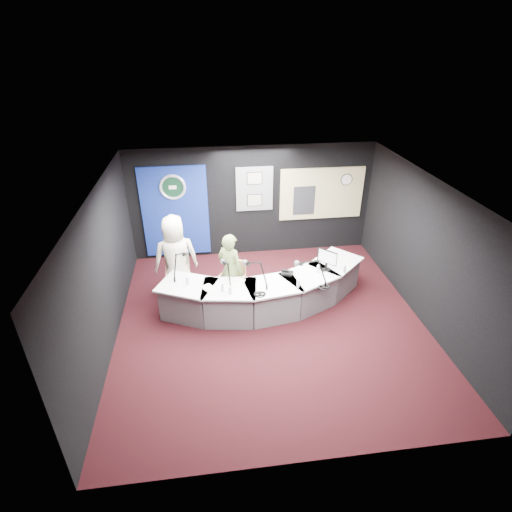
{
  "coord_description": "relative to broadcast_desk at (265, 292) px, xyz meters",
  "views": [
    {
      "loc": [
        -1.13,
        -6.23,
        5.07
      ],
      "look_at": [
        -0.2,
        0.8,
        1.1
      ],
      "focal_mm": 28.0,
      "sensor_mm": 36.0,
      "label": 1
    }
  ],
  "objects": [
    {
      "name": "equipment_rack",
      "position": [
        1.35,
        2.39,
        1.03
      ],
      "size": [
        0.55,
        0.02,
        0.75
      ],
      "primitive_type": "cube",
      "color": "black",
      "rests_on": "booth_window_frame"
    },
    {
      "name": "person_man",
      "position": [
        -1.79,
        0.67,
        0.57
      ],
      "size": [
        1.02,
        0.76,
        1.89
      ],
      "primitive_type": "imported",
      "rotation": [
        0.0,
        0.0,
        3.32
      ],
      "color": "beige",
      "rests_on": "ground"
    },
    {
      "name": "paper_stack",
      "position": [
        -1.14,
        -0.27,
        0.38
      ],
      "size": [
        0.33,
        0.35,
        0.0
      ],
      "primitive_type": "cube",
      "rotation": [
        0.0,
        0.0,
        0.59
      ],
      "color": "white",
      "rests_on": "broadcast_desk"
    },
    {
      "name": "booth_glow",
      "position": [
        1.8,
        2.41,
        1.18
      ],
      "size": [
        2.0,
        0.02,
        1.2
      ],
      "primitive_type": "cube",
      "color": "beige",
      "rests_on": "booth_window_frame"
    },
    {
      "name": "wall_left",
      "position": [
        -2.95,
        -0.55,
        1.02
      ],
      "size": [
        0.02,
        6.0,
        2.8
      ],
      "primitive_type": "cube",
      "color": "black",
      "rests_on": "ground"
    },
    {
      "name": "wall_clock",
      "position": [
        2.4,
        2.39,
        1.52
      ],
      "size": [
        0.28,
        0.01,
        0.28
      ],
      "primitive_type": "cylinder",
      "rotation": [
        1.57,
        0.0,
        0.0
      ],
      "color": "white",
      "rests_on": "booth_window_frame"
    },
    {
      "name": "draped_jacket",
      "position": [
        -1.79,
        0.92,
        0.24
      ],
      "size": [
        0.51,
        0.14,
        0.7
      ],
      "primitive_type": "cube",
      "rotation": [
        0.0,
        0.0,
        0.09
      ],
      "color": "gray",
      "rests_on": "armchair_left"
    },
    {
      "name": "headphones_near",
      "position": [
        1.07,
        -0.55,
        0.39
      ],
      "size": [
        0.23,
        0.23,
        0.04
      ],
      "primitive_type": "torus",
      "color": "black",
      "rests_on": "broadcast_desk"
    },
    {
      "name": "water_bottles",
      "position": [
        0.05,
        -0.26,
        0.46
      ],
      "size": [
        3.26,
        0.61,
        0.18
      ],
      "primitive_type": null,
      "color": "silver",
      "rests_on": "broadcast_desk"
    },
    {
      "name": "notepad",
      "position": [
        -0.57,
        -0.15,
        0.38
      ],
      "size": [
        0.34,
        0.38,
        0.0
      ],
      "primitive_type": "cube",
      "rotation": [
        0.0,
        0.0,
        -0.44
      ],
      "color": "white",
      "rests_on": "broadcast_desk"
    },
    {
      "name": "wall_front",
      "position": [
        0.05,
        -3.55,
        1.02
      ],
      "size": [
        6.0,
        0.02,
        2.8
      ],
      "primitive_type": "cube",
      "color": "black",
      "rests_on": "ground"
    },
    {
      "name": "headphones_far",
      "position": [
        -0.19,
        -0.63,
        0.39
      ],
      "size": [
        0.23,
        0.23,
        0.04
      ],
      "primitive_type": "torus",
      "color": "black",
      "rests_on": "broadcast_desk"
    },
    {
      "name": "framed_photo_lower",
      "position": [
        0.1,
        2.39,
        1.09
      ],
      "size": [
        0.34,
        0.02,
        0.27
      ],
      "primitive_type": "cube",
      "color": "gray",
      "rests_on": "pinboard"
    },
    {
      "name": "boom_mic_d",
      "position": [
        0.87,
        -0.32,
        0.68
      ],
      "size": [
        0.61,
        0.49,
        0.6
      ],
      "primitive_type": null,
      "color": "black",
      "rests_on": "broadcast_desk"
    },
    {
      "name": "armchair_left",
      "position": [
        -1.79,
        0.67,
        0.16
      ],
      "size": [
        0.65,
        0.65,
        1.06
      ],
      "primitive_type": null,
      "rotation": [
        0.0,
        0.0,
        0.09
      ],
      "color": "#AD784F",
      "rests_on": "ground"
    },
    {
      "name": "framed_photo_upper",
      "position": [
        0.1,
        2.39,
        1.65
      ],
      "size": [
        0.34,
        0.02,
        0.27
      ],
      "primitive_type": "cube",
      "color": "gray",
      "rests_on": "pinboard"
    },
    {
      "name": "armchair_right",
      "position": [
        -0.68,
        0.24,
        0.13
      ],
      "size": [
        0.78,
        0.78,
        1.01
      ],
      "primitive_type": null,
      "rotation": [
        0.0,
        0.0,
        -0.57
      ],
      "color": "#AD784F",
      "rests_on": "ground"
    },
    {
      "name": "computer_monitor",
      "position": [
        1.3,
        0.09,
        0.7
      ],
      "size": [
        0.31,
        0.31,
        0.28
      ],
      "primitive_type": "cube",
      "rotation": [
        0.0,
        0.0,
        -0.78
      ],
      "color": "black",
      "rests_on": "broadcast_desk"
    },
    {
      "name": "agency_seal",
      "position": [
        -1.85,
        2.38,
        1.52
      ],
      "size": [
        0.63,
        0.07,
        0.63
      ],
      "primitive_type": "torus",
      "rotation": [
        1.57,
        0.0,
        0.0
      ],
      "color": "silver",
      "rests_on": "backdrop_panel"
    },
    {
      "name": "broadcast_desk",
      "position": [
        0.0,
        0.0,
        0.0
      ],
      "size": [
        4.5,
        1.9,
        0.75
      ],
      "primitive_type": null,
      "color": "silver",
      "rests_on": "ground"
    },
    {
      "name": "boom_mic_a",
      "position": [
        -1.69,
        0.33,
        0.68
      ],
      "size": [
        0.35,
        0.7,
        0.6
      ],
      "primitive_type": null,
      "color": "black",
      "rests_on": "broadcast_desk"
    },
    {
      "name": "wall_right",
      "position": [
        3.05,
        -0.55,
        1.02
      ],
      "size": [
        0.02,
        6.0,
        2.8
      ],
      "primitive_type": "cube",
      "color": "black",
      "rests_on": "ground"
    },
    {
      "name": "backdrop_panel",
      "position": [
        -1.85,
        2.42,
        0.88
      ],
      "size": [
        1.6,
        0.05,
        2.3
      ],
      "primitive_type": "cube",
      "color": "navy",
      "rests_on": "wall_back"
    },
    {
      "name": "wall_back",
      "position": [
        0.05,
        2.45,
        1.02
      ],
      "size": [
        6.0,
        0.02,
        2.8
      ],
      "primitive_type": "cube",
      "color": "black",
      "rests_on": "ground"
    },
    {
      "name": "ground",
      "position": [
        0.05,
        -0.55,
        -0.38
      ],
      "size": [
        6.0,
        6.0,
        0.0
      ],
      "primitive_type": "plane",
      "color": "black",
      "rests_on": "ground"
    },
    {
      "name": "booth_window_frame",
      "position": [
        1.8,
        2.42,
        1.18
      ],
      "size": [
        2.12,
        0.06,
        1.32
      ],
      "primitive_type": "cube",
      "color": "tan",
      "rests_on": "wall_back"
    },
    {
      "name": "boom_mic_c",
      "position": [
        -0.22,
        -0.21,
        0.68
      ],
      "size": [
        0.48,
        0.62,
        0.6
      ],
      "primitive_type": null,
      "color": "black",
      "rests_on": "broadcast_desk"
    },
    {
      "name": "ceiling",
      "position": [
        0.05,
        -0.55,
        2.42
      ],
      "size": [
        6.0,
        6.0,
        0.02
      ],
      "primitive_type": "cube",
      "color": "silver",
      "rests_on": "ground"
    },
    {
      "name": "pinboard",
      "position": [
        0.1,
        2.42,
        1.38
      ],
      "size": [
        0.9,
        0.04,
        1.1
      ],
      "primitive_type": "cube",
      "color": "slate",
      "rests_on": "wall_back"
    },
    {
      "name": "boom_mic_b",
      "position": [
        -0.78,
        -0.16,
        0.68
      ],
      "size": [
        0.22,
        0.73,
        0.6
      ],
      "primitive_type": null,
      "color": "black",
      "rests_on": "broadcast_desk"
    },
    {
      "name": "person_woman",
      "position": [
        -0.68,
        0.24,
        0.44
      ],
      "size": [
        0.71,
        0.68,
        1.63
      ],
      "primitive_type": "imported",
      "rotation": [
        0.0,
        0.0,
        2.44
      ],
      "color": "olive",
      "rests_on": "ground"
    },
    {
      "name": "seal_center",
      "position": [
        -1.85,
        2.38,
        1.52
      ],
      "size": [
        0.48,
        0.01,
        0.48
      ],
      "primitive_type": "cylinder",
      "rotation": [
        1.57,
        0.0,
        0.0
      ],
      "color": "black",
      "rests_on": "backdrop_panel"
    },
    {
      "name": "desk_phone",
      "position": [
        0.47,
        0.02,
        0.4
      ],
      "size": [
        0.28,
        0.26,
        0.06
      ],
      "primitive_type": "cube",
      "rotation": [
        0.0,
        0.0,
        -0.46
      ],
      "color": "black",
      "rests_on": "broadcast_desk"
    }
  ]
}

